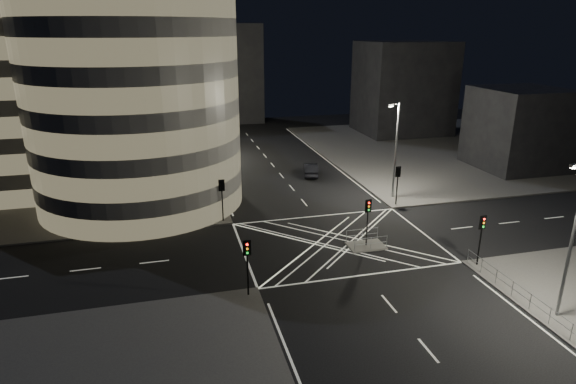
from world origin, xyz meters
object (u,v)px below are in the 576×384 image
object	(u,v)px
central_island	(366,246)
traffic_signal_fr	(398,178)
traffic_signal_nl	(247,257)
sedan	(311,169)
street_lamp_left_near	(208,152)
traffic_signal_nr	(482,231)
street_lamp_left_far	(195,120)
street_lamp_right_near	(572,236)
traffic_signal_fl	(222,192)
street_lamp_right_far	(395,147)
traffic_signal_island	(368,214)

from	to	relation	value
central_island	traffic_signal_fr	distance (m)	11.10
traffic_signal_nl	sedan	bearing A→B (deg)	64.68
street_lamp_left_near	sedan	distance (m)	15.54
traffic_signal_nr	street_lamp_left_far	world-z (taller)	street_lamp_left_far
traffic_signal_nr	sedan	size ratio (longest dim) A/B	0.86
street_lamp_left_near	street_lamp_right_near	world-z (taller)	same
traffic_signal_nl	street_lamp_left_far	xyz separation A→B (m)	(-0.64, 36.80, 2.63)
central_island	street_lamp_right_near	distance (m)	15.54
street_lamp_left_near	traffic_signal_nr	bearing A→B (deg)	-45.87
traffic_signal_fl	traffic_signal_fr	xyz separation A→B (m)	(17.60, 0.00, 0.00)
central_island	traffic_signal_nl	world-z (taller)	traffic_signal_nl
street_lamp_left_far	street_lamp_right_far	size ratio (longest dim) A/B	1.00
traffic_signal_fl	traffic_signal_nl	bearing A→B (deg)	-90.00
street_lamp_left_near	sedan	bearing A→B (deg)	29.05
traffic_signal_fr	traffic_signal_nr	bearing A→B (deg)	-90.00
street_lamp_left_far	street_lamp_right_near	distance (m)	47.88
traffic_signal_nr	street_lamp_left_near	world-z (taller)	street_lamp_left_near
street_lamp_right_far	street_lamp_left_far	bearing A→B (deg)	131.94
street_lamp_left_near	street_lamp_right_near	size ratio (longest dim) A/B	1.00
traffic_signal_nr	traffic_signal_fl	bearing A→B (deg)	142.31
traffic_signal_nl	sedan	distance (m)	28.82
traffic_signal_nr	sedan	world-z (taller)	traffic_signal_nr
central_island	street_lamp_left_far	size ratio (longest dim) A/B	0.30
street_lamp_left_far	sedan	distance (m)	17.52
central_island	street_lamp_right_far	xyz separation A→B (m)	(7.44, 10.50, 5.47)
traffic_signal_island	street_lamp_right_near	bearing A→B (deg)	-59.25
street_lamp_right_far	street_lamp_right_near	world-z (taller)	same
traffic_signal_fl	traffic_signal_nl	world-z (taller)	same
central_island	traffic_signal_nl	bearing A→B (deg)	-153.86
traffic_signal_island	sedan	size ratio (longest dim) A/B	0.86
central_island	traffic_signal_nl	distance (m)	12.36
sedan	traffic_signal_fr	bearing A→B (deg)	127.14
street_lamp_left_far	traffic_signal_nl	bearing A→B (deg)	-89.01
traffic_signal_nl	sedan	xyz separation A→B (m)	(12.29, 25.98, -2.15)
traffic_signal_nr	street_lamp_right_far	xyz separation A→B (m)	(0.64, 15.80, 2.63)
street_lamp_right_far	traffic_signal_fl	bearing A→B (deg)	-173.12
traffic_signal_fl	traffic_signal_island	xyz separation A→B (m)	(10.80, -8.30, 0.00)
traffic_signal_fl	traffic_signal_nr	xyz separation A→B (m)	(17.60, -13.60, 0.00)
traffic_signal_nl	traffic_signal_fl	bearing A→B (deg)	90.00
traffic_signal_nl	traffic_signal_fr	world-z (taller)	same
traffic_signal_fr	traffic_signal_island	distance (m)	10.73
traffic_signal_fl	street_lamp_left_far	size ratio (longest dim) A/B	0.40
traffic_signal_nl	street_lamp_right_far	xyz separation A→B (m)	(18.24, 15.80, 2.63)
central_island	traffic_signal_fl	world-z (taller)	traffic_signal_fl
street_lamp_left_far	street_lamp_right_near	bearing A→B (deg)	-66.79
street_lamp_right_far	sedan	world-z (taller)	street_lamp_right_far
traffic_signal_nl	traffic_signal_island	size ratio (longest dim) A/B	1.00
traffic_signal_fl	traffic_signal_island	bearing A→B (deg)	-37.54
street_lamp_left_far	traffic_signal_island	bearing A→B (deg)	-70.05
traffic_signal_fl	sedan	world-z (taller)	traffic_signal_fl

